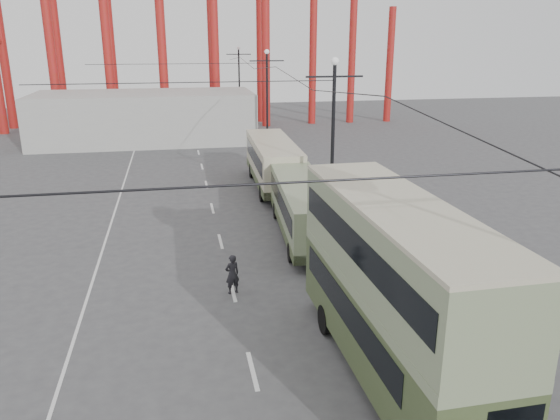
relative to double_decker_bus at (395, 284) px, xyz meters
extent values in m
cube|color=silver|center=(-4.21, 16.09, -3.22)|extent=(0.15, 82.00, 0.01)
cube|color=silver|center=(2.19, 17.09, -3.22)|extent=(0.12, 120.00, 0.01)
cube|color=silver|center=(-10.21, 17.09, -3.22)|extent=(0.12, 120.00, 0.01)
cylinder|color=black|center=(2.39, 15.09, 1.28)|extent=(0.20, 0.20, 9.00)
cylinder|color=black|center=(2.39, 15.09, -2.97)|extent=(0.44, 0.44, 0.50)
cube|color=black|center=(2.39, 15.09, 5.08)|extent=(3.20, 0.10, 0.10)
sphere|color=white|center=(2.39, 15.09, 5.88)|extent=(0.44, 0.44, 0.44)
cylinder|color=black|center=(2.39, 37.09, 1.28)|extent=(0.20, 0.20, 9.00)
cylinder|color=black|center=(2.39, 37.09, -2.97)|extent=(0.44, 0.44, 0.50)
cube|color=black|center=(2.39, 37.09, 5.08)|extent=(3.20, 0.10, 0.10)
sphere|color=white|center=(2.39, 37.09, 5.88)|extent=(0.44, 0.44, 0.44)
cylinder|color=black|center=(2.39, 59.09, 1.28)|extent=(0.20, 0.20, 9.00)
cylinder|color=black|center=(2.39, 59.09, -2.97)|extent=(0.44, 0.44, 0.50)
cube|color=black|center=(2.39, 59.09, 5.08)|extent=(3.20, 0.10, 0.10)
sphere|color=white|center=(2.39, 59.09, 5.88)|extent=(0.44, 0.44, 0.44)
cylinder|color=#9B2311|center=(-25.21, 56.09, 5.78)|extent=(1.00, 1.00, 18.00)
cylinder|color=#9B2311|center=(-19.21, 52.09, 10.28)|extent=(1.00, 1.00, 27.00)
cylinder|color=#9B2311|center=(-19.21, 56.09, 10.28)|extent=(1.00, 1.00, 27.00)
cylinder|color=#9B2311|center=(15.79, 53.09, 7.78)|extent=(0.90, 0.90, 22.00)
cylinder|color=#9B2311|center=(20.79, 53.09, 3.78)|extent=(0.90, 0.90, 14.00)
cube|color=#ADADA7|center=(-9.21, 44.09, -0.72)|extent=(22.00, 10.00, 5.00)
cube|color=#394726|center=(0.00, 0.00, -1.45)|extent=(2.87, 10.76, 2.36)
cube|color=black|center=(0.00, 0.00, -0.97)|extent=(2.87, 8.62, 0.96)
cube|color=gray|center=(0.00, 0.00, -0.12)|extent=(2.89, 10.76, 0.32)
cube|color=gray|center=(0.00, 0.00, 1.22)|extent=(2.87, 10.76, 2.36)
cube|color=black|center=(0.00, 0.00, 1.33)|extent=(2.90, 10.12, 0.91)
cube|color=#B9B295|center=(0.00, 0.00, 2.47)|extent=(2.89, 10.76, 0.13)
cylinder|color=black|center=(-1.26, 2.98, -2.69)|extent=(0.32, 1.08, 1.07)
cylinder|color=black|center=(1.16, 3.02, -2.69)|extent=(0.32, 1.08, 1.07)
cube|color=gray|center=(0.22, 13.10, -1.55)|extent=(3.16, 10.63, 2.29)
cube|color=black|center=(0.22, 13.10, -1.17)|extent=(3.11, 9.49, 0.91)
cube|color=#394726|center=(0.22, 13.10, -2.46)|extent=(3.19, 10.63, 0.48)
cube|color=gray|center=(0.22, 13.10, -0.34)|extent=(3.18, 10.63, 0.15)
cylinder|color=black|center=(-0.63, 16.13, -2.75)|extent=(0.34, 0.97, 0.95)
cylinder|color=black|center=(1.52, 15.97, -2.75)|extent=(0.34, 0.97, 0.95)
cylinder|color=black|center=(-1.10, 9.86, -2.75)|extent=(0.34, 0.97, 0.95)
cylinder|color=black|center=(1.05, 9.70, -2.75)|extent=(0.34, 0.97, 0.95)
cube|color=#B9B295|center=(0.48, 23.41, -1.32)|extent=(3.08, 10.93, 2.60)
cube|color=black|center=(0.48, 23.41, -0.89)|extent=(3.08, 9.63, 1.03)
cube|color=#394726|center=(0.48, 23.41, -2.35)|extent=(3.11, 10.93, 0.54)
cube|color=#B9B295|center=(0.48, 23.41, 0.06)|extent=(3.10, 10.93, 0.17)
cylinder|color=black|center=(-0.65, 26.27, -2.68)|extent=(0.34, 1.09, 1.08)
cylinder|color=black|center=(1.80, 26.18, -2.68)|extent=(0.34, 1.09, 1.08)
cylinder|color=black|center=(-0.86, 20.20, -2.68)|extent=(0.34, 1.09, 1.08)
cylinder|color=black|center=(1.59, 20.11, -2.68)|extent=(0.34, 1.09, 1.08)
imported|color=black|center=(-4.23, 6.86, -2.36)|extent=(0.73, 0.60, 1.72)
camera|label=1|loc=(-6.22, -14.05, 7.05)|focal=35.00mm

